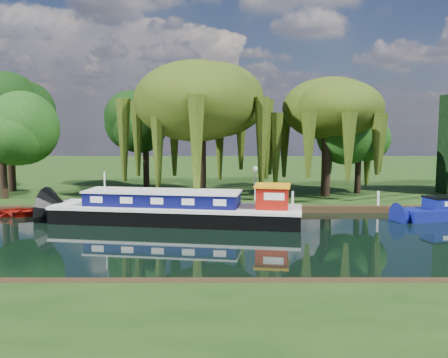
{
  "coord_description": "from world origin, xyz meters",
  "views": [
    {
      "loc": [
        -1.85,
        -26.06,
        6.24
      ],
      "look_at": [
        -1.81,
        4.11,
        2.8
      ],
      "focal_mm": 40.0,
      "sensor_mm": 36.0,
      "label": 1
    }
  ],
  "objects": [
    {
      "name": "red_dinghy",
      "position": [
        -15.56,
        6.94,
        0.0
      ],
      "size": [
        3.82,
        2.89,
        0.75
      ],
      "primitive_type": "imported",
      "rotation": [
        0.0,
        0.0,
        1.66
      ],
      "color": "maroon",
      "rests_on": "ground"
    },
    {
      "name": "far_bank",
      "position": [
        0.0,
        34.0,
        0.23
      ],
      "size": [
        120.0,
        52.0,
        0.45
      ],
      "primitive_type": "cube",
      "color": "black",
      "rests_on": "ground"
    },
    {
      "name": "tree_far_right",
      "position": [
        9.17,
        14.5,
        5.34
      ],
      "size": [
        4.34,
        4.34,
        7.1
      ],
      "color": "black",
      "rests_on": "far_bank"
    },
    {
      "name": "willow_left",
      "position": [
        -3.51,
        11.6,
        7.6
      ],
      "size": [
        8.22,
        8.22,
        9.85
      ],
      "color": "black",
      "rests_on": "far_bank"
    },
    {
      "name": "tree_far_back",
      "position": [
        -19.71,
        15.79,
        6.7
      ],
      "size": [
        5.32,
        5.32,
        8.96
      ],
      "color": "black",
      "rests_on": "far_bank"
    },
    {
      "name": "willow_right",
      "position": [
        6.21,
        12.91,
        6.63
      ],
      "size": [
        6.96,
        6.96,
        8.48
      ],
      "color": "black",
      "rests_on": "far_bank"
    },
    {
      "name": "ground",
      "position": [
        0.0,
        0.0,
        0.0
      ],
      "size": [
        120.0,
        120.0,
        0.0
      ],
      "primitive_type": "plane",
      "color": "black"
    },
    {
      "name": "lamppost",
      "position": [
        0.5,
        10.5,
        2.42
      ],
      "size": [
        0.36,
        0.36,
        2.56
      ],
      "color": "silver",
      "rests_on": "far_bank"
    },
    {
      "name": "tree_far_left",
      "position": [
        -18.62,
        11.75,
        5.85
      ],
      "size": [
        4.89,
        4.89,
        7.88
      ],
      "color": "black",
      "rests_on": "far_bank"
    },
    {
      "name": "mooring_posts",
      "position": [
        -0.5,
        8.4,
        0.95
      ],
      "size": [
        19.16,
        0.16,
        1.0
      ],
      "color": "silver",
      "rests_on": "far_bank"
    },
    {
      "name": "tree_far_mid",
      "position": [
        -8.77,
        18.43,
        5.84
      ],
      "size": [
        4.77,
        4.77,
        7.8
      ],
      "color": "black",
      "rests_on": "far_bank"
    },
    {
      "name": "dutch_barge",
      "position": [
        -4.68,
        4.59,
        0.81
      ],
      "size": [
        15.86,
        5.81,
        3.27
      ],
      "rotation": [
        0.0,
        0.0,
        -0.15
      ],
      "color": "black",
      "rests_on": "ground"
    }
  ]
}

